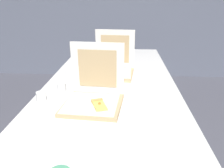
# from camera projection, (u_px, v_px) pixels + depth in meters

# --- Properties ---
(wall_back) EXTENTS (10.00, 0.10, 2.60)m
(wall_back) POSITION_uv_depth(u_px,v_px,m) (120.00, 0.00, 3.97)
(wall_back) COLOR slate
(wall_back) RESTS_ON ground
(table) EXTENTS (0.95, 2.44, 0.76)m
(table) POSITION_uv_depth(u_px,v_px,m) (111.00, 88.00, 1.79)
(table) COLOR silver
(table) RESTS_ON ground
(pizza_box_front) EXTENTS (0.36, 0.36, 0.35)m
(pizza_box_front) POSITION_uv_depth(u_px,v_px,m) (94.00, 96.00, 1.41)
(pizza_box_front) COLOR tan
(pizza_box_front) RESTS_ON table
(pizza_box_middle) EXTENTS (0.36, 0.36, 0.35)m
(pizza_box_middle) POSITION_uv_depth(u_px,v_px,m) (113.00, 68.00, 1.97)
(pizza_box_middle) COLOR tan
(pizza_box_middle) RESTS_ON table
(cup_white_far) EXTENTS (0.06, 0.06, 0.06)m
(cup_white_far) POSITION_uv_depth(u_px,v_px,m) (88.00, 64.00, 2.17)
(cup_white_far) COLOR white
(cup_white_far) RESTS_ON table
(cup_white_mid) EXTENTS (0.06, 0.06, 0.06)m
(cup_white_mid) POSITION_uv_depth(u_px,v_px,m) (69.00, 74.00, 1.89)
(cup_white_mid) COLOR white
(cup_white_mid) RESTS_ON table
(cup_white_near_center) EXTENTS (0.06, 0.06, 0.06)m
(cup_white_near_center) POSITION_uv_depth(u_px,v_px,m) (62.00, 87.00, 1.61)
(cup_white_near_center) COLOR white
(cup_white_near_center) RESTS_ON table
(cup_white_near_left) EXTENTS (0.06, 0.06, 0.06)m
(cup_white_near_left) POSITION_uv_depth(u_px,v_px,m) (41.00, 97.00, 1.46)
(cup_white_near_left) COLOR white
(cup_white_near_left) RESTS_ON table
(napkin_pile) EXTENTS (0.20, 0.19, 0.01)m
(napkin_pile) POSITION_uv_depth(u_px,v_px,m) (118.00, 145.00, 1.03)
(napkin_pile) COLOR white
(napkin_pile) RESTS_ON table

